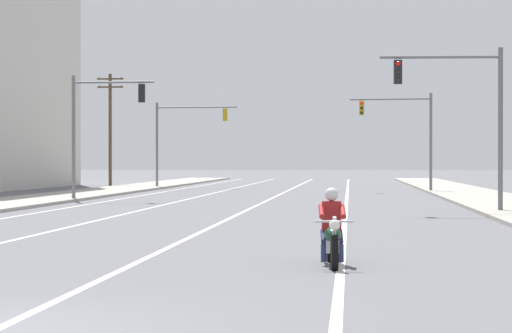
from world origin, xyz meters
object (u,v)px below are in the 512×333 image
at_px(utility_pole_left_far, 110,125).
at_px(traffic_signal_mid_left, 181,131).
at_px(traffic_signal_mid_right, 407,127).
at_px(traffic_signal_near_left, 96,119).
at_px(motorcycle_with_rider, 332,234).
at_px(traffic_signal_near_right, 466,104).

bearing_deg(utility_pole_left_far, traffic_signal_mid_left, -43.40).
xyz_separation_m(traffic_signal_mid_right, traffic_signal_mid_left, (-15.75, 8.04, 0.05)).
relative_size(traffic_signal_near_left, traffic_signal_mid_right, 1.00).
height_order(traffic_signal_mid_left, utility_pole_left_far, utility_pole_left_far).
bearing_deg(motorcycle_with_rider, traffic_signal_mid_right, 84.86).
bearing_deg(traffic_signal_near_right, utility_pole_left_far, 120.82).
bearing_deg(utility_pole_left_far, motorcycle_with_rider, -72.06).
bearing_deg(utility_pole_left_far, traffic_signal_mid_right, -32.70).
height_order(motorcycle_with_rider, traffic_signal_mid_right, traffic_signal_mid_right).
bearing_deg(traffic_signal_mid_right, traffic_signal_near_right, -88.25).
bearing_deg(traffic_signal_near_right, motorcycle_with_rider, -104.01).
xyz_separation_m(traffic_signal_mid_left, utility_pole_left_far, (-6.82, 6.45, 0.65)).
xyz_separation_m(traffic_signal_near_right, utility_pole_left_far, (-23.32, 39.09, 0.73)).
bearing_deg(traffic_signal_near_left, traffic_signal_near_right, -31.13).
distance_m(traffic_signal_mid_left, utility_pole_left_far, 9.41).
xyz_separation_m(motorcycle_with_rider, traffic_signal_mid_left, (-11.86, 51.24, 3.58)).
height_order(motorcycle_with_rider, traffic_signal_near_right, traffic_signal_near_right).
distance_m(traffic_signal_mid_right, traffic_signal_mid_left, 17.68).
relative_size(traffic_signal_near_left, utility_pole_left_far, 0.70).
bearing_deg(traffic_signal_mid_right, traffic_signal_mid_left, 152.96).
distance_m(motorcycle_with_rider, utility_pole_left_far, 60.79).
bearing_deg(traffic_signal_near_left, traffic_signal_mid_left, 89.29).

